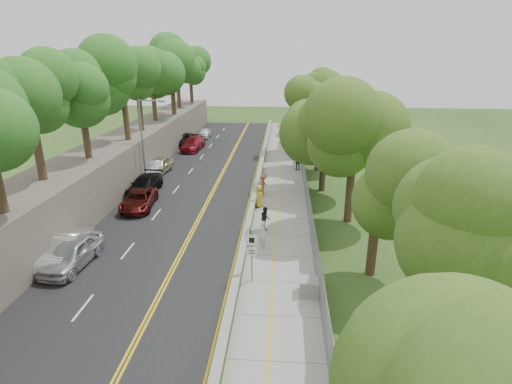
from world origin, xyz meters
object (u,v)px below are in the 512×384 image
Objects in this scene: car_2 at (139,200)px; painter_0 at (259,196)px; car_0 at (72,253)px; streetlight at (144,135)px; construction_barrel at (297,151)px; person_far at (298,162)px; car_1 at (64,249)px; signpost at (252,251)px; concrete_block at (312,287)px.

painter_0 is (9.75, 0.83, 0.25)m from car_2.
painter_0 is at bearing 48.74° from car_0.
car_0 is at bearing -87.28° from streetlight.
car_0 is at bearing 125.28° from painter_0.
person_far is at bearing -90.89° from construction_barrel.
person_far is (13.20, 11.67, 0.25)m from car_2.
car_0 is 0.96× the size of car_2.
car_2 is at bearing 85.86° from painter_0.
painter_0 is (-3.55, -17.28, 0.44)m from construction_barrel.
construction_barrel is at bearing 37.76° from streetlight.
painter_0 reaches higher than car_0.
streetlight is at bearing 89.84° from car_1.
car_0 is (-10.75, 0.97, -1.10)m from signpost.
concrete_block is 0.26× the size of car_1.
construction_barrel is 0.20× the size of car_1.
car_0 is (-14.00, -27.48, 0.32)m from construction_barrel.
concrete_block is at bearing -172.74° from painter_0.
car_0 is at bearing -34.30° from car_1.
streetlight is 15.94m from car_1.
car_1 is 25.22m from person_far.
car_2 is 2.68× the size of person_far.
car_2 is (1.52, 8.80, -0.11)m from car_1.
construction_barrel reaches higher than concrete_block.
streetlight is at bearing 53.44° from painter_0.
streetlight is 1.59× the size of car_2.
concrete_block is 12.67m from painter_0.
car_0 is at bearing 174.83° from signpost.
signpost is at bearing -51.70° from car_2.
car_2 reaches higher than concrete_block.
person_far is (13.90, 21.03, 0.13)m from car_0.
car_2 is 9.79m from painter_0.
construction_barrel is 0.20× the size of car_2.
painter_0 is 1.00× the size of person_far.
construction_barrel is at bearing -105.68° from person_far.
construction_barrel is 17.65m from painter_0.
car_2 is (0.70, 9.36, -0.13)m from car_0.
signpost reaches higher than painter_0.
car_2 is at bearing 80.25° from car_1.
car_1 is 14.83m from painter_0.
car_1 is at bearing 150.09° from car_0.
concrete_block is 0.26× the size of car_2.
streetlight reaches higher than person_far.
streetlight is at bearing 96.45° from car_2.
concrete_block is at bearing -50.64° from streetlight.
person_far reaches higher than car_1.
signpost is at bearing 172.51° from painter_0.
streetlight is at bearing 124.08° from signpost.
car_0 is (-14.00, 1.96, 0.38)m from concrete_block.
car_1 is 8.93m from car_2.
car_1 is (-14.82, -26.92, 0.30)m from construction_barrel.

